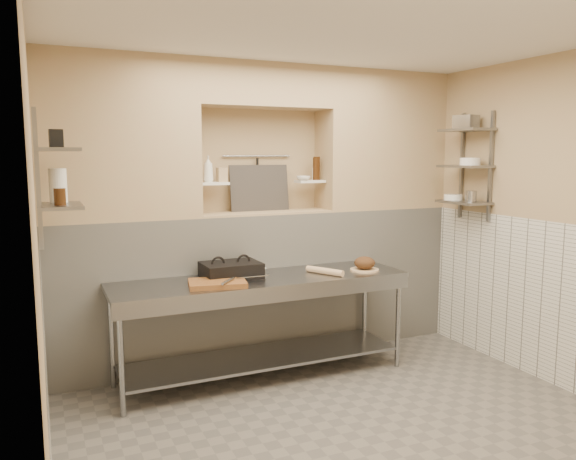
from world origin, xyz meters
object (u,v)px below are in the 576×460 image
panini_press (231,270)px  bowl_alcove (303,178)px  bread_loaf (365,263)px  jug_left (58,186)px  prep_table (262,307)px  bottle_soap (208,169)px  cutting_board (217,283)px  rolling_pin (325,271)px  mixing_bowl (255,270)px

panini_press → bowl_alcove: 1.24m
panini_press → bowl_alcove: size_ratio=3.63×
bread_loaf → jug_left: size_ratio=0.77×
prep_table → bread_loaf: 1.04m
prep_table → bottle_soap: size_ratio=10.78×
cutting_board → rolling_pin: rolling_pin is taller
panini_press → rolling_pin: (0.81, -0.21, -0.04)m
mixing_bowl → bottle_soap: 1.02m
prep_table → cutting_board: cutting_board is taller
jug_left → bread_loaf: bearing=-2.6°
mixing_bowl → bread_loaf: size_ratio=1.00×
mixing_bowl → bread_loaf: (0.95, -0.33, 0.05)m
panini_press → jug_left: size_ratio=2.00×
cutting_board → bread_loaf: size_ratio=2.38×
prep_table → bread_loaf: (0.98, -0.09, 0.33)m
rolling_pin → cutting_board: bearing=-178.1°
rolling_pin → mixing_bowl: bearing=149.3°
panini_press → cutting_board: (-0.20, -0.24, -0.05)m
bread_loaf → bowl_alcove: 1.04m
bread_loaf → cutting_board: bearing=-179.1°
mixing_bowl → rolling_pin: 0.63m
panini_press → bread_loaf: bearing=-11.2°
panini_press → jug_left: bearing=-176.7°
panini_press → prep_table: bearing=-28.9°
bottle_soap → jug_left: (-1.30, -0.55, -0.10)m
prep_table → bowl_alcove: bearing=39.3°
bowl_alcove → panini_press: bearing=-155.6°
panini_press → bottle_soap: bearing=96.8°
bread_loaf → bottle_soap: size_ratio=0.80×
mixing_bowl → bottle_soap: bearing=135.1°
panini_press → cutting_board: bearing=-130.6°
rolling_pin → bread_loaf: size_ratio=1.96×
mixing_bowl → jug_left: bearing=-172.3°
prep_table → mixing_bowl: mixing_bowl is taller
bowl_alcove → jug_left: bearing=-167.3°
bread_loaf → bowl_alcove: bearing=118.1°
mixing_bowl → panini_press: bearing=-156.5°
bread_loaf → bottle_soap: (-1.28, 0.66, 0.86)m
rolling_pin → panini_press: bearing=165.6°
bowl_alcove → bread_loaf: bearing=-61.9°
cutting_board → rolling_pin: size_ratio=1.21×
panini_press → bottle_soap: size_ratio=2.07×
prep_table → mixing_bowl: 0.37m
prep_table → jug_left: size_ratio=10.38×
bread_loaf → panini_press: bearing=169.8°
jug_left → prep_table: bearing=-0.8°
bread_loaf → jug_left: (-2.58, 0.12, 0.76)m
jug_left → panini_press: bearing=4.3°
prep_table → panini_press: (-0.24, 0.13, 0.32)m
prep_table → panini_press: 0.42m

